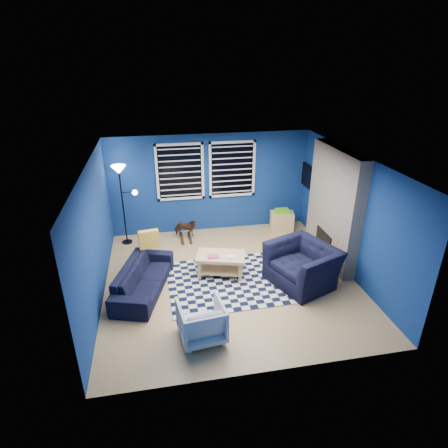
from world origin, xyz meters
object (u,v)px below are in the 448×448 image
Objects in this scene: armchair_bent at (201,321)px; coffee_table at (221,261)px; armchair_big at (302,265)px; sofa at (143,278)px; rocking_horse at (186,228)px; tv at (310,178)px; cabinet at (282,221)px; floor_lamp at (121,181)px.

armchair_bent reaches higher than coffee_table.
coffee_table is (-1.54, 0.59, -0.07)m from armchair_big.
sofa is 1.73× the size of coffee_table.
rocking_horse reaches higher than coffee_table.
tv is at bearing -46.85° from sofa.
tv is 0.91× the size of coffee_table.
cabinet is at bearing -42.00° from sofa.
armchair_big is at bearing -78.88° from sofa.
floor_lamp reaches higher than sofa.
rocking_horse is 0.29× the size of floor_lamp.
rocking_horse is 1.87m from coffee_table.
rocking_horse is 0.50× the size of coffee_table.
coffee_table is (1.57, 0.27, 0.06)m from sofa.
cabinet is (1.95, 1.85, -0.08)m from coffee_table.
armchair_big is 3.17m from rocking_horse.
floor_lamp is (-3.52, 2.46, 1.18)m from armchair_big.
sofa is at bearing -118.16° from armchair_big.
armchair_big is 4.45m from floor_lamp.
armchair_bent is 0.66× the size of coffee_table.
armchair_big is 1.88× the size of cabinet.
armchair_bent is at bearing -132.08° from tv.
armchair_big is 2.48m from cabinet.
armchair_big is at bearing -157.72° from armchair_bent.
tv is 0.80× the size of armchair_big.
tv is at bearing 6.61° from cabinet.
armchair_bent reaches higher than cabinet.
floor_lamp is at bearing -167.62° from cabinet.
cabinet is at bearing -132.21° from armchair_bent.
tv is at bearing -1.05° from floor_lamp.
floor_lamp is (-4.57, 0.08, 0.19)m from tv.
armchair_bent is (-2.19, -1.22, -0.08)m from armchair_big.
armchair_big is 2.26× the size of rocking_horse.
coffee_table is at bearing -133.27° from armchair_big.
sofa is 0.98× the size of floor_lamp.
tv is 4.79m from sofa.
rocking_horse is (-2.10, 2.37, -0.10)m from armchair_big.
armchair_big reaches higher than rocking_horse.
floor_lamp reaches higher than armchair_bent.
tv reaches higher than armchair_bent.
armchair_big is 1.14× the size of coffee_table.
armchair_bent is (0.93, -1.54, 0.05)m from sofa.
armchair_bent is at bearing -109.58° from coffee_table.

